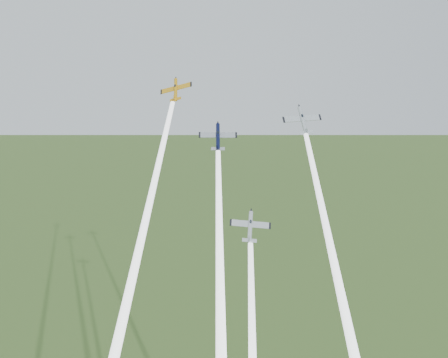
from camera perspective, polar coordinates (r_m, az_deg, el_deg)
plane_yellow at (r=116.11m, az=-4.93°, el=9.05°), size 6.87×7.23×7.60m
smoke_trail_yellow at (r=98.99m, az=-9.59°, el=-11.13°), size 17.05×48.27×62.76m
plane_navy at (r=108.36m, az=-0.62°, el=4.31°), size 7.64×5.67×6.60m
smoke_trail_navy at (r=95.35m, az=-0.36°, el=-12.95°), size 3.39×38.80×48.60m
plane_silver_right at (r=111.13m, az=8.01°, el=5.92°), size 8.79×6.74×7.23m
smoke_trail_silver_right at (r=96.99m, az=12.41°, el=-14.10°), size 8.88×46.49×58.66m
plane_silver_low at (r=100.60m, az=2.68°, el=-4.84°), size 8.17×5.89×7.13m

